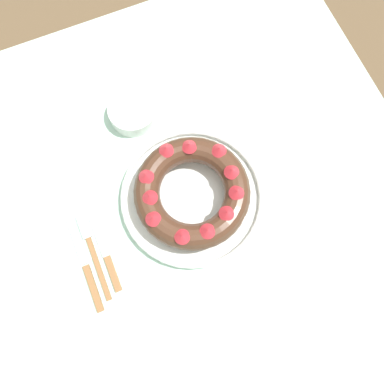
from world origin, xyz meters
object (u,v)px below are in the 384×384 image
serving_knife (86,267)px  side_bowl (133,112)px  serving_dish (192,197)px  fork (92,250)px  cake_knife (107,258)px  bundt_cake (192,192)px

serving_knife → side_bowl: side_bowl is taller
serving_dish → side_bowl: (-0.06, 0.27, 0.01)m
side_bowl → serving_dish: bearing=-78.4°
serving_dish → serving_knife: (-0.30, -0.06, -0.01)m
fork → side_bowl: bearing=54.3°
fork → side_bowl: 0.37m
fork → cake_knife: (0.03, -0.03, 0.00)m
fork → side_bowl: size_ratio=1.73×
serving_knife → side_bowl: (0.24, 0.33, 0.02)m
bundt_cake → serving_knife: bearing=-168.4°
cake_knife → side_bowl: side_bowl is taller
bundt_cake → fork: bearing=-174.4°
bundt_cake → cake_knife: size_ratio=1.42×
side_bowl → cake_knife: bearing=-119.9°
fork → serving_knife: size_ratio=0.87×
fork → serving_knife: (-0.03, -0.03, 0.00)m
serving_dish → fork: bearing=-174.4°
fork → serving_knife: bearing=-126.9°
cake_knife → side_bowl: (0.19, 0.33, 0.02)m
serving_knife → cake_knife: 0.05m
bundt_cake → fork: 0.28m
serving_dish → side_bowl: side_bowl is taller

